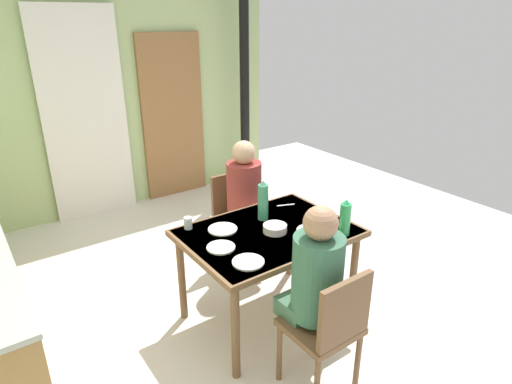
# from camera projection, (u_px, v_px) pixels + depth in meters

# --- Properties ---
(ground_plane) EXTENTS (7.26, 7.26, 0.00)m
(ground_plane) POSITION_uv_depth(u_px,v_px,m) (247.00, 324.00, 3.29)
(ground_plane) COLOR silver
(wall_back) EXTENTS (4.23, 0.10, 2.73)m
(wall_back) POSITION_uv_depth(u_px,v_px,m) (105.00, 93.00, 4.87)
(wall_back) COLOR #ADC684
(wall_back) RESTS_ON ground_plane
(door_wooden) EXTENTS (0.80, 0.05, 2.00)m
(door_wooden) POSITION_uv_depth(u_px,v_px,m) (173.00, 118.00, 5.36)
(door_wooden) COLOR olive
(door_wooden) RESTS_ON ground_plane
(stove_pipe_column) EXTENTS (0.12, 0.12, 2.73)m
(stove_pipe_column) POSITION_uv_depth(u_px,v_px,m) (245.00, 84.00, 5.50)
(stove_pipe_column) COLOR black
(stove_pipe_column) RESTS_ON ground_plane
(curtain_panel) EXTENTS (0.90, 0.03, 2.30)m
(curtain_panel) POSITION_uv_depth(u_px,v_px,m) (85.00, 117.00, 4.73)
(curtain_panel) COLOR white
(curtain_panel) RESTS_ON ground_plane
(dining_table) EXTENTS (1.20, 0.88, 0.75)m
(dining_table) POSITION_uv_depth(u_px,v_px,m) (268.00, 241.00, 3.13)
(dining_table) COLOR brown
(dining_table) RESTS_ON ground_plane
(chair_near_diner) EXTENTS (0.40, 0.40, 0.87)m
(chair_near_diner) POSITION_uv_depth(u_px,v_px,m) (329.00, 326.00, 2.52)
(chair_near_diner) COLOR brown
(chair_near_diner) RESTS_ON ground_plane
(chair_far_diner) EXTENTS (0.40, 0.40, 0.87)m
(chair_far_diner) POSITION_uv_depth(u_px,v_px,m) (237.00, 215.00, 3.92)
(chair_far_diner) COLOR brown
(chair_far_diner) RESTS_ON ground_plane
(person_near_diner) EXTENTS (0.30, 0.37, 0.77)m
(person_near_diner) POSITION_uv_depth(u_px,v_px,m) (316.00, 274.00, 2.51)
(person_near_diner) COLOR #3F694E
(person_near_diner) RESTS_ON ground_plane
(person_far_diner) EXTENTS (0.30, 0.37, 0.77)m
(person_far_diner) POSITION_uv_depth(u_px,v_px,m) (245.00, 191.00, 3.71)
(person_far_diner) COLOR #953A2B
(person_far_diner) RESTS_ON ground_plane
(water_bottle_green_near) EXTENTS (0.08, 0.08, 0.31)m
(water_bottle_green_near) POSITION_uv_depth(u_px,v_px,m) (263.00, 201.00, 3.22)
(water_bottle_green_near) COLOR #3E9167
(water_bottle_green_near) RESTS_ON dining_table
(water_bottle_green_far) EXTENTS (0.08, 0.08, 0.27)m
(water_bottle_green_far) POSITION_uv_depth(u_px,v_px,m) (345.00, 218.00, 3.00)
(water_bottle_green_far) COLOR green
(water_bottle_green_far) RESTS_ON dining_table
(serving_bowl_center) EXTENTS (0.17, 0.17, 0.05)m
(serving_bowl_center) POSITION_uv_depth(u_px,v_px,m) (275.00, 228.00, 3.07)
(serving_bowl_center) COLOR silver
(serving_bowl_center) RESTS_ON dining_table
(dinner_plate_near_left) EXTENTS (0.20, 0.20, 0.01)m
(dinner_plate_near_left) POSITION_uv_depth(u_px,v_px,m) (248.00, 262.00, 2.70)
(dinner_plate_near_left) COLOR white
(dinner_plate_near_left) RESTS_ON dining_table
(dinner_plate_near_right) EXTENTS (0.19, 0.19, 0.01)m
(dinner_plate_near_right) POSITION_uv_depth(u_px,v_px,m) (221.00, 247.00, 2.87)
(dinner_plate_near_right) COLOR white
(dinner_plate_near_right) RESTS_ON dining_table
(dinner_plate_far_center) EXTENTS (0.22, 0.22, 0.01)m
(dinner_plate_far_center) POSITION_uv_depth(u_px,v_px,m) (312.00, 231.00, 3.08)
(dinner_plate_far_center) COLOR white
(dinner_plate_far_center) RESTS_ON dining_table
(dinner_plate_far_side) EXTENTS (0.21, 0.21, 0.01)m
(dinner_plate_far_side) POSITION_uv_depth(u_px,v_px,m) (223.00, 229.00, 3.11)
(dinner_plate_far_side) COLOR white
(dinner_plate_far_side) RESTS_ON dining_table
(drinking_glass_by_near_diner) EXTENTS (0.06, 0.06, 0.09)m
(drinking_glass_by_near_diner) POSITION_uv_depth(u_px,v_px,m) (188.00, 223.00, 3.12)
(drinking_glass_by_near_diner) COLOR silver
(drinking_glass_by_near_diner) RESTS_ON dining_table
(cutlery_knife_near) EXTENTS (0.15, 0.05, 0.00)m
(cutlery_knife_near) POSITION_uv_depth(u_px,v_px,m) (300.00, 246.00, 2.89)
(cutlery_knife_near) COLOR silver
(cutlery_knife_near) RESTS_ON dining_table
(cutlery_fork_near) EXTENTS (0.08, 0.14, 0.00)m
(cutlery_fork_near) POSITION_uv_depth(u_px,v_px,m) (322.00, 218.00, 3.29)
(cutlery_fork_near) COLOR silver
(cutlery_fork_near) RESTS_ON dining_table
(cutlery_knife_far) EXTENTS (0.15, 0.07, 0.00)m
(cutlery_knife_far) POSITION_uv_depth(u_px,v_px,m) (286.00, 205.00, 3.51)
(cutlery_knife_far) COLOR silver
(cutlery_knife_far) RESTS_ON dining_table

